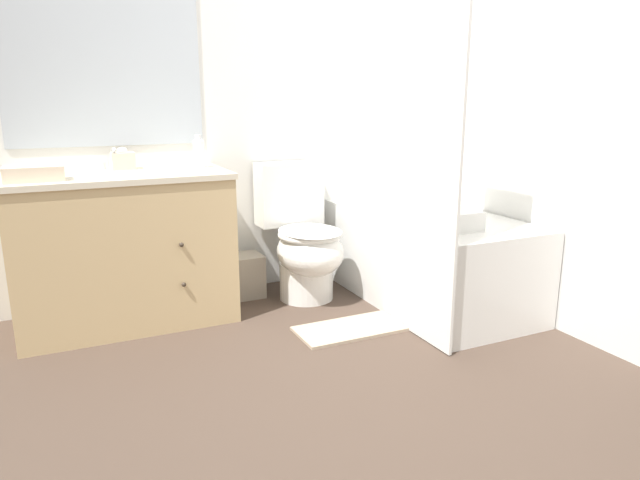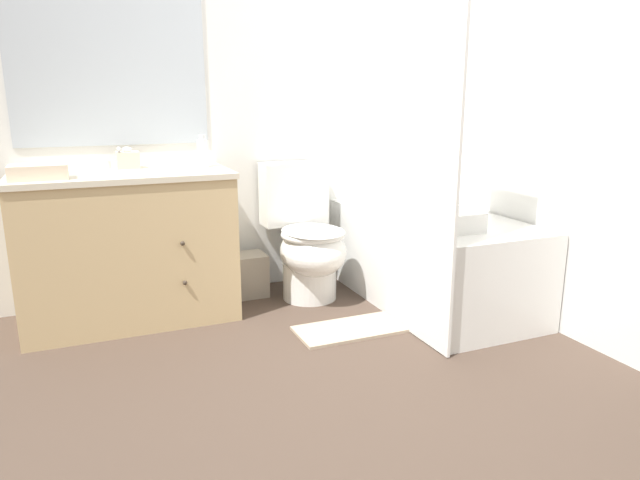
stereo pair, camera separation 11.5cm
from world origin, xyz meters
name	(u,v)px [view 1 (the left image)]	position (x,y,z in m)	size (l,w,h in m)	color
ground_plane	(357,396)	(0.00, 0.00, 0.00)	(14.00, 14.00, 0.00)	#47382D
wall_back	(234,90)	(-0.01, 1.58, 1.25)	(8.00, 0.06, 2.50)	silver
wall_right	(497,89)	(1.33, 0.78, 1.25)	(0.05, 2.55, 2.50)	silver
vanity_cabinet	(124,248)	(-0.74, 1.27, 0.42)	(1.12, 0.61, 0.82)	tan
sink_faucet	(114,163)	(-0.74, 1.45, 0.86)	(0.14, 0.12, 0.12)	silver
toilet	(304,241)	(0.29, 1.21, 0.35)	(0.41, 0.65, 0.81)	white
bathtub	(426,256)	(0.94, 0.86, 0.27)	(0.70, 1.39, 0.53)	white
shower_curtain	(436,144)	(0.58, 0.33, 0.99)	(0.01, 0.39, 1.98)	white
wastebasket	(242,276)	(-0.05, 1.38, 0.13)	(0.24, 0.20, 0.26)	gray
tissue_box	(123,160)	(-0.70, 1.42, 0.87)	(0.12, 0.11, 0.12)	beige
soap_dispenser	(199,153)	(-0.30, 1.33, 0.90)	(0.06, 0.06, 0.18)	silver
hand_towel_folded	(34,173)	(-1.13, 1.13, 0.86)	(0.26, 0.16, 0.07)	beige
bath_towel_folded	(450,220)	(0.80, 0.47, 0.58)	(0.26, 0.24, 0.10)	white
bath_mat	(350,329)	(0.30, 0.62, 0.01)	(0.58, 0.29, 0.02)	tan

